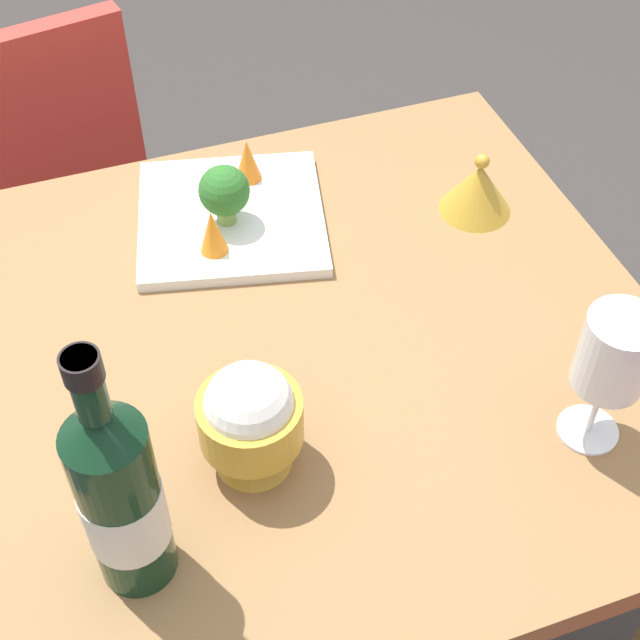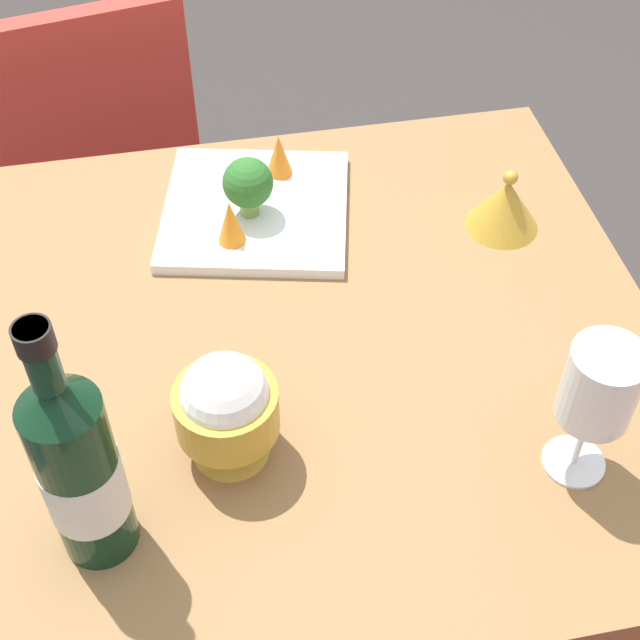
{
  "view_description": "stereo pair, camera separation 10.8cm",
  "coord_description": "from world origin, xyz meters",
  "views": [
    {
      "loc": [
        -0.7,
        0.24,
        1.58
      ],
      "look_at": [
        0.0,
        0.0,
        0.79
      ],
      "focal_mm": 51.15,
      "sensor_mm": 36.0,
      "label": 1
    },
    {
      "loc": [
        -0.72,
        0.14,
        1.58
      ],
      "look_at": [
        0.0,
        0.0,
        0.79
      ],
      "focal_mm": 51.15,
      "sensor_mm": 36.0,
      "label": 2
    }
  ],
  "objects": [
    {
      "name": "broccoli_floret",
      "position": [
        0.23,
        0.05,
        0.82
      ],
      "size": [
        0.07,
        0.07,
        0.09
      ],
      "color": "#729E4C",
      "rests_on": "serving_plate"
    },
    {
      "name": "wine_glass",
      "position": [
        -0.23,
        -0.23,
        0.89
      ],
      "size": [
        0.08,
        0.08,
        0.18
      ],
      "color": "white",
      "rests_on": "dining_table"
    },
    {
      "name": "dining_table",
      "position": [
        0.0,
        0.0,
        0.66
      ],
      "size": [
        0.83,
        0.83,
        0.76
      ],
      "color": "olive",
      "rests_on": "ground_plane"
    },
    {
      "name": "carrot_garnish_left",
      "position": [
        0.18,
        0.08,
        0.81
      ],
      "size": [
        0.04,
        0.04,
        0.06
      ],
      "color": "orange",
      "rests_on": "serving_plate"
    },
    {
      "name": "chair_near_window",
      "position": [
        0.75,
        0.31,
        0.53
      ],
      "size": [
        0.47,
        0.47,
        0.85
      ],
      "rotation": [
        0.0,
        0.0,
        -1.38
      ],
      "color": "red",
      "rests_on": "ground_plane"
    },
    {
      "name": "wine_bottle",
      "position": [
        -0.23,
        0.27,
        0.88
      ],
      "size": [
        0.08,
        0.08,
        0.31
      ],
      "color": "black",
      "rests_on": "dining_table"
    },
    {
      "name": "rice_bowl",
      "position": [
        -0.14,
        0.13,
        0.83
      ],
      "size": [
        0.11,
        0.11,
        0.14
      ],
      "color": "gold",
      "rests_on": "dining_table"
    },
    {
      "name": "serving_plate",
      "position": [
        0.24,
        0.04,
        0.77
      ],
      "size": [
        0.3,
        0.3,
        0.02
      ],
      "rotation": [
        0.0,
        0.0,
        -0.23
      ],
      "color": "white",
      "rests_on": "dining_table"
    },
    {
      "name": "ground_plane",
      "position": [
        0.0,
        0.0,
        0.0
      ],
      "size": [
        8.0,
        8.0,
        0.0
      ],
      "primitive_type": "plane",
      "color": "#383330"
    },
    {
      "name": "carrot_garnish_right",
      "position": [
        0.31,
        -0.0,
        0.8
      ],
      "size": [
        0.04,
        0.04,
        0.06
      ],
      "color": "orange",
      "rests_on": "serving_plate"
    },
    {
      "name": "rice_bowl_lid",
      "position": [
        0.15,
        -0.28,
        0.8
      ],
      "size": [
        0.1,
        0.1,
        0.09
      ],
      "color": "gold",
      "rests_on": "dining_table"
    }
  ]
}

